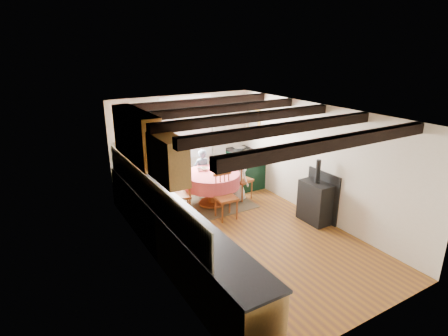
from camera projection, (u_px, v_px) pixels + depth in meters
floor at (245, 235)px, 7.05m from camera, size 3.60×5.50×0.00m
ceiling at (248, 112)px, 6.27m from camera, size 3.60×5.50×0.00m
wall_back at (183, 144)px, 8.90m from camera, size 3.60×0.00×2.40m
wall_front at (373, 245)px, 4.42m from camera, size 3.60×0.00×2.40m
wall_left at (153, 197)px, 5.79m from camera, size 0.00×5.50×2.40m
wall_right at (318, 162)px, 7.53m from camera, size 0.00×5.50×2.40m
beam_a at (335, 143)px, 4.67m from camera, size 3.60×0.16×0.16m
beam_b at (285, 128)px, 5.49m from camera, size 3.60×0.16×0.16m
beam_c at (248, 118)px, 6.30m from camera, size 3.60×0.16×0.16m
beam_d at (219, 109)px, 7.11m from camera, size 3.60×0.16×0.16m
beam_e at (196, 103)px, 7.93m from camera, size 3.60×0.16×0.16m
splash_left at (148, 191)px, 6.04m from camera, size 0.02×4.50×0.55m
splash_back at (144, 150)px, 8.40m from camera, size 1.40×0.02×0.55m
base_cabinet_left at (172, 235)px, 6.18m from camera, size 0.60×5.30×0.88m
base_cabinet_back at (149, 185)px, 8.39m from camera, size 1.30×0.60×0.88m
worktop_left at (172, 210)px, 6.04m from camera, size 0.64×5.30×0.04m
worktop_back at (148, 166)px, 8.22m from camera, size 1.30×0.64×0.04m
wall_cabinet_glass at (136, 135)px, 6.60m from camera, size 0.34×1.80×0.90m
wall_cabinet_solid at (168, 159)px, 5.40m from camera, size 0.34×0.90×0.70m
window_frame at (187, 128)px, 8.80m from camera, size 1.34×0.03×1.54m
window_pane at (187, 128)px, 8.81m from camera, size 1.20×0.01×1.40m
curtain_left at (156, 153)px, 8.48m from camera, size 0.35×0.10×2.10m
curtain_right at (219, 144)px, 9.31m from camera, size 0.35×0.10×2.10m
curtain_rod at (188, 103)px, 8.54m from camera, size 2.00×0.03×0.03m
wall_picture at (254, 120)px, 9.23m from camera, size 0.04×0.50×0.60m
wall_plate at (221, 120)px, 9.22m from camera, size 0.30×0.02×0.30m
rug at (212, 204)px, 8.40m from camera, size 1.76×1.37×0.01m
dining_table at (212, 189)px, 8.28m from camera, size 1.28×1.28×0.77m
chair_near at (226, 196)px, 7.60m from camera, size 0.45×0.47×0.99m
chair_left at (181, 194)px, 7.80m from camera, size 0.53×0.51×0.95m
chair_right at (242, 178)px, 8.59m from camera, size 0.55×0.53×1.02m
aga_range at (244, 168)px, 9.44m from camera, size 0.67×1.03×0.95m
cast_iron_stove at (316, 191)px, 7.41m from camera, size 0.40×0.67×1.34m
child_far at (202, 172)px, 8.84m from camera, size 0.42×0.28×1.14m
child_right at (238, 176)px, 8.53m from camera, size 0.50×0.65×1.18m
bowl_a at (220, 170)px, 8.26m from camera, size 0.31×0.31×0.06m
bowl_b at (204, 169)px, 8.35m from camera, size 0.26×0.26×0.06m
cup at (199, 169)px, 8.28m from camera, size 0.13×0.13×0.09m
canister_tall at (139, 161)px, 8.11m from camera, size 0.15×0.15×0.26m
canister_wide at (149, 160)px, 8.24m from camera, size 0.19×0.19×0.21m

